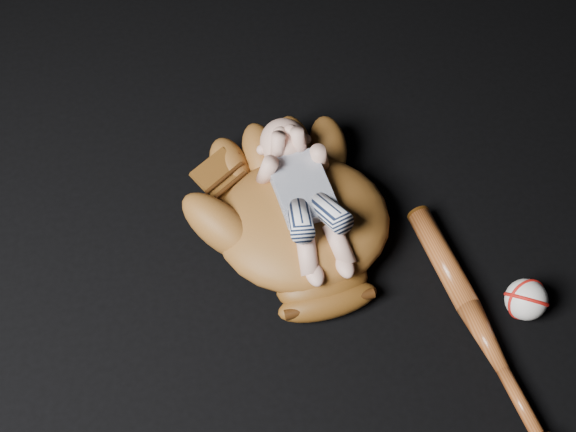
{
  "coord_description": "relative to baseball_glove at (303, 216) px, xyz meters",
  "views": [
    {
      "loc": [
        -0.14,
        -0.59,
        1.2
      ],
      "look_at": [
        -0.04,
        0.18,
        0.08
      ],
      "focal_mm": 45.0,
      "sensor_mm": 36.0,
      "label": 1
    }
  ],
  "objects": [
    {
      "name": "baseball",
      "position": [
        0.38,
        -0.21,
        -0.04
      ],
      "size": [
        0.08,
        0.08,
        0.08
      ],
      "primitive_type": "sphere",
      "rotation": [
        0.0,
        0.0,
        -0.09
      ],
      "color": "white",
      "rests_on": "ground"
    },
    {
      "name": "baseball_bat",
      "position": [
        0.28,
        -0.23,
        -0.05
      ],
      "size": [
        0.14,
        0.49,
        0.05
      ],
      "primitive_type": null,
      "rotation": [
        0.0,
        0.0,
        0.21
      ],
      "color": "brown",
      "rests_on": "ground"
    },
    {
      "name": "baseball_glove",
      "position": [
        0.0,
        0.0,
        0.0
      ],
      "size": [
        0.48,
        0.53,
        0.15
      ],
      "primitive_type": null,
      "rotation": [
        0.0,
        0.0,
        0.15
      ],
      "color": "brown",
      "rests_on": "ground"
    },
    {
      "name": "newborn_baby",
      "position": [
        0.01,
        0.01,
        0.05
      ],
      "size": [
        0.22,
        0.37,
        0.14
      ],
      "primitive_type": null,
      "rotation": [
        0.0,
        0.0,
        0.17
      ],
      "color": "#D7A08B",
      "rests_on": "baseball_glove"
    }
  ]
}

